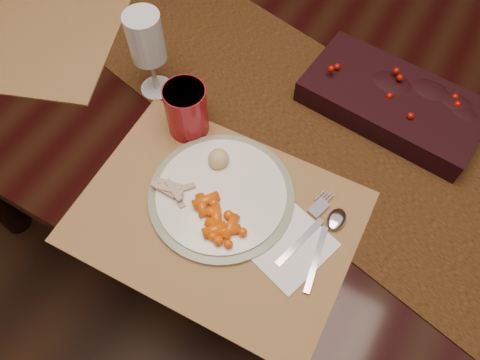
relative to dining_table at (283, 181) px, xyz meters
The scene contains 15 objects.
floor 0.38m from the dining_table, ahead, with size 5.00×5.00×0.00m, color black.
dining_table is the anchor object (origin of this frame).
table_runner 0.38m from the dining_table, 151.69° to the right, with size 1.87×0.38×0.00m, color #362305.
centerpiece 0.46m from the dining_table, 17.20° to the left, with size 0.36×0.19×0.07m, color black, non-canonical shape.
placemat_main 0.50m from the dining_table, 89.92° to the right, with size 0.50×0.37×0.00m, color brown.
placemat_second 0.79m from the dining_table, 166.28° to the right, with size 0.50×0.37×0.00m, color brown.
dinner_plate 0.49m from the dining_table, 92.49° to the right, with size 0.28×0.28×0.02m, color white.
baby_carrots 0.54m from the dining_table, 89.54° to the right, with size 0.12×0.10×0.02m, color #E85306, non-canonical shape.
mashed_potatoes 0.48m from the dining_table, 102.23° to the right, with size 0.07×0.06×0.04m, color tan, non-canonical shape.
turkey_shreds 0.53m from the dining_table, 105.55° to the right, with size 0.06×0.05×0.01m, color tan, non-canonical shape.
napkin 0.52m from the dining_table, 65.53° to the right, with size 0.12×0.14×0.00m, color white.
fork 0.51m from the dining_table, 61.42° to the right, with size 0.02×0.16×0.00m, color #BBBBBC, non-canonical shape.
spoon 0.52m from the dining_table, 56.51° to the right, with size 0.03×0.16×0.00m, color #AAACBC, non-canonical shape.
red_cup 0.50m from the dining_table, 128.97° to the right, with size 0.08×0.08×0.11m, color maroon.
wine_glass 0.56m from the dining_table, 153.80° to the right, with size 0.07×0.07×0.20m, color silver, non-canonical shape.
Camera 1 is at (0.22, -0.64, 1.54)m, focal length 35.00 mm.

